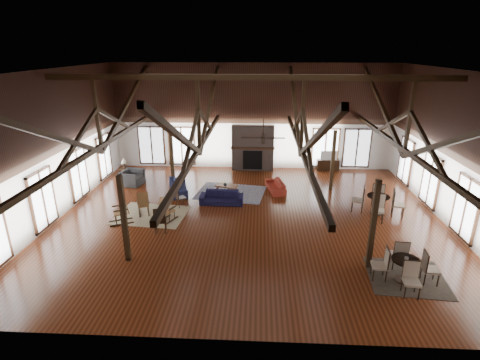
# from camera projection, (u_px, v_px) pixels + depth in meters

# --- Properties ---
(floor) EXTENTS (16.00, 16.00, 0.00)m
(floor) POSITION_uv_depth(u_px,v_px,m) (249.00, 218.00, 15.80)
(floor) COLOR #602A14
(floor) RESTS_ON ground
(ceiling) EXTENTS (16.00, 14.00, 0.02)m
(ceiling) POSITION_uv_depth(u_px,v_px,m) (251.00, 70.00, 13.77)
(ceiling) COLOR black
(ceiling) RESTS_ON wall_back
(wall_back) EXTENTS (16.00, 0.02, 6.00)m
(wall_back) POSITION_uv_depth(u_px,v_px,m) (253.00, 117.00, 21.37)
(wall_back) COLOR silver
(wall_back) RESTS_ON floor
(wall_front) EXTENTS (16.00, 0.02, 6.00)m
(wall_front) POSITION_uv_depth(u_px,v_px,m) (241.00, 232.00, 8.21)
(wall_front) COLOR silver
(wall_front) RESTS_ON floor
(wall_left) EXTENTS (0.02, 14.00, 6.00)m
(wall_left) POSITION_uv_depth(u_px,v_px,m) (53.00, 147.00, 15.18)
(wall_left) COLOR silver
(wall_left) RESTS_ON floor
(wall_right) EXTENTS (0.02, 14.00, 6.00)m
(wall_right) POSITION_uv_depth(u_px,v_px,m) (457.00, 152.00, 14.39)
(wall_right) COLOR silver
(wall_right) RESTS_ON floor
(roof_truss) EXTENTS (15.60, 14.07, 3.14)m
(roof_truss) POSITION_uv_depth(u_px,v_px,m) (250.00, 123.00, 14.44)
(roof_truss) COLOR black
(roof_truss) RESTS_ON wall_back
(post_grid) EXTENTS (8.16, 7.16, 3.05)m
(post_grid) POSITION_uv_depth(u_px,v_px,m) (250.00, 184.00, 15.28)
(post_grid) COLOR black
(post_grid) RESTS_ON floor
(fireplace) EXTENTS (2.50, 0.69, 2.60)m
(fireplace) POSITION_uv_depth(u_px,v_px,m) (253.00, 148.00, 21.63)
(fireplace) COLOR #65554D
(fireplace) RESTS_ON floor
(ceiling_fan) EXTENTS (1.60, 1.60, 0.75)m
(ceiling_fan) POSITION_uv_depth(u_px,v_px,m) (263.00, 137.00, 13.57)
(ceiling_fan) COLOR black
(ceiling_fan) RESTS_ON roof_truss
(sofa_navy_front) EXTENTS (1.99, 0.80, 0.58)m
(sofa_navy_front) POSITION_uv_depth(u_px,v_px,m) (222.00, 197.00, 17.17)
(sofa_navy_front) COLOR #141234
(sofa_navy_front) RESTS_ON floor
(sofa_navy_left) EXTENTS (2.23, 1.34, 0.61)m
(sofa_navy_left) POSITION_uv_depth(u_px,v_px,m) (178.00, 187.00, 18.47)
(sofa_navy_left) COLOR #15193A
(sofa_navy_left) RESTS_ON floor
(sofa_orange) EXTENTS (1.85, 1.02, 0.51)m
(sofa_orange) POSITION_uv_depth(u_px,v_px,m) (276.00, 186.00, 18.69)
(sofa_orange) COLOR maroon
(sofa_orange) RESTS_ON floor
(coffee_table) EXTENTS (1.20, 0.88, 0.41)m
(coffee_table) POSITION_uv_depth(u_px,v_px,m) (227.00, 186.00, 18.35)
(coffee_table) COLOR brown
(coffee_table) RESTS_ON floor
(vase) EXTENTS (0.18, 0.18, 0.19)m
(vase) POSITION_uv_depth(u_px,v_px,m) (225.00, 184.00, 18.22)
(vase) COLOR #B2B2B2
(vase) RESTS_ON coffee_table
(armchair) EXTENTS (1.30, 1.18, 0.74)m
(armchair) POSITION_uv_depth(u_px,v_px,m) (132.00, 178.00, 19.51)
(armchair) COLOR #292A2C
(armchair) RESTS_ON floor
(side_table_lamp) EXTENTS (0.49, 0.49, 1.24)m
(side_table_lamp) POSITION_uv_depth(u_px,v_px,m) (125.00, 172.00, 20.15)
(side_table_lamp) COLOR black
(side_table_lamp) RESTS_ON floor
(rocking_chair_a) EXTENTS (0.67, 0.89, 1.02)m
(rocking_chair_a) POSITION_uv_depth(u_px,v_px,m) (143.00, 204.00, 16.00)
(rocking_chair_a) COLOR olive
(rocking_chair_a) RESTS_ON floor
(rocking_chair_b) EXTENTS (0.73, 0.93, 1.07)m
(rocking_chair_b) POSITION_uv_depth(u_px,v_px,m) (166.00, 210.00, 15.36)
(rocking_chair_b) COLOR olive
(rocking_chair_b) RESTS_ON floor
(rocking_chair_c) EXTENTS (1.06, 0.86, 1.21)m
(rocking_chair_c) POSITION_uv_depth(u_px,v_px,m) (123.00, 209.00, 15.23)
(rocking_chair_c) COLOR olive
(rocking_chair_c) RESTS_ON floor
(side_chair_a) EXTENTS (0.55, 0.55, 0.94)m
(side_chair_a) POSITION_uv_depth(u_px,v_px,m) (179.00, 196.00, 16.69)
(side_chair_a) COLOR black
(side_chair_a) RESTS_ON floor
(side_chair_b) EXTENTS (0.53, 0.53, 1.08)m
(side_chair_b) POSITION_uv_depth(u_px,v_px,m) (160.00, 219.00, 14.29)
(side_chair_b) COLOR black
(side_chair_b) RESTS_ON floor
(cafe_table_near) EXTENTS (2.01, 2.01, 1.03)m
(cafe_table_near) POSITION_uv_depth(u_px,v_px,m) (405.00, 266.00, 11.41)
(cafe_table_near) COLOR black
(cafe_table_near) RESTS_ON floor
(cafe_table_far) EXTENTS (2.23, 2.23, 1.14)m
(cafe_table_far) POSITION_uv_depth(u_px,v_px,m) (378.00, 201.00, 16.04)
(cafe_table_far) COLOR black
(cafe_table_far) RESTS_ON floor
(cup_near) EXTENTS (0.14, 0.14, 0.10)m
(cup_near) POSITION_uv_depth(u_px,v_px,m) (407.00, 258.00, 11.30)
(cup_near) COLOR #B2B2B2
(cup_near) RESTS_ON cafe_table_near
(cup_far) EXTENTS (0.14, 0.14, 0.09)m
(cup_far) POSITION_uv_depth(u_px,v_px,m) (381.00, 195.00, 15.94)
(cup_far) COLOR #B2B2B2
(cup_far) RESTS_ON cafe_table_far
(tv_console) EXTENTS (1.26, 0.47, 0.63)m
(tv_console) POSITION_uv_depth(u_px,v_px,m) (328.00, 165.00, 21.82)
(tv_console) COLOR black
(tv_console) RESTS_ON floor
(television) EXTENTS (0.95, 0.22, 0.54)m
(television) POSITION_uv_depth(u_px,v_px,m) (328.00, 155.00, 21.62)
(television) COLOR #B2B2B2
(television) RESTS_ON tv_console
(rug_tan) EXTENTS (3.15, 2.59, 0.01)m
(rug_tan) POSITION_uv_depth(u_px,v_px,m) (151.00, 215.00, 16.08)
(rug_tan) COLOR tan
(rug_tan) RESTS_ON floor
(rug_navy) EXTENTS (3.57, 2.90, 0.01)m
(rug_navy) POSITION_uv_depth(u_px,v_px,m) (231.00, 193.00, 18.52)
(rug_navy) COLOR #171C42
(rug_navy) RESTS_ON floor
(rug_dark) EXTENTS (2.49, 2.30, 0.01)m
(rug_dark) POSITION_uv_depth(u_px,v_px,m) (406.00, 277.00, 11.74)
(rug_dark) COLOR black
(rug_dark) RESTS_ON floor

